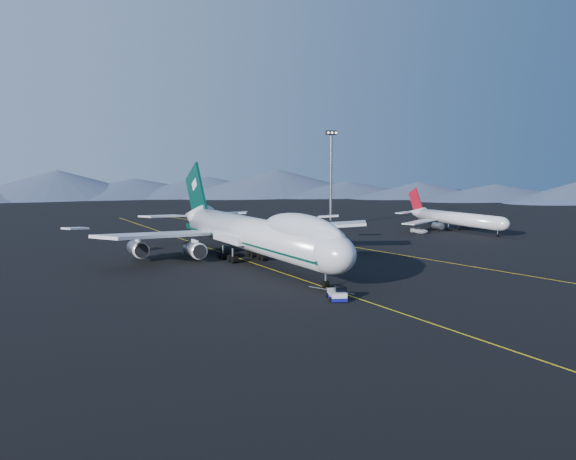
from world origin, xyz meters
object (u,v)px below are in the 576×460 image
pushback_tug (337,295)px  service_van (419,230)px  second_jet (455,219)px  floodlight_mast (331,178)px  boeing_747 (254,234)px

pushback_tug → service_van: pushback_tug is taller
pushback_tug → second_jet: second_jet is taller
second_jet → service_van: 12.74m
second_jet → floodlight_mast: (-23.71, 27.86, 11.00)m
pushback_tug → floodlight_mast: bearing=80.6°
boeing_747 → pushback_tug: size_ratio=14.37×
boeing_747 → pushback_tug: 35.13m
boeing_747 → floodlight_mast: floodlight_mast is taller
second_jet → service_van: (-12.45, 0.12, -2.70)m
boeing_747 → service_van: 66.73m
boeing_747 → second_jet: bearing=19.0°
service_van → pushback_tug: bearing=-134.8°
pushback_tug → floodlight_mast: (53.17, 87.93, 13.84)m
service_van → floodlight_mast: bearing=114.2°
service_van → floodlight_mast: size_ratio=0.19×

